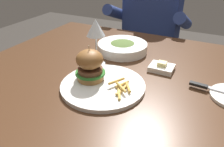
# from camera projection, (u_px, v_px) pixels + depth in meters

# --- Properties ---
(dining_table) EXTENTS (1.10, 0.96, 0.74)m
(dining_table) POSITION_uv_depth(u_px,v_px,m) (113.00, 89.00, 0.92)
(dining_table) COLOR #472B19
(dining_table) RESTS_ON ground
(main_plate) EXTENTS (0.29, 0.29, 0.01)m
(main_plate) POSITION_uv_depth(u_px,v_px,m) (103.00, 85.00, 0.75)
(main_plate) COLOR white
(main_plate) RESTS_ON dining_table
(burger_sandwich) EXTENTS (0.11, 0.11, 0.13)m
(burger_sandwich) POSITION_uv_depth(u_px,v_px,m) (90.00, 65.00, 0.75)
(burger_sandwich) COLOR #9E6B38
(burger_sandwich) RESTS_ON main_plate
(fries_pile) EXTENTS (0.08, 0.11, 0.02)m
(fries_pile) POSITION_uv_depth(u_px,v_px,m) (121.00, 88.00, 0.72)
(fries_pile) COLOR #E0B251
(fries_pile) RESTS_ON main_plate
(wine_glass) EXTENTS (0.07, 0.07, 0.19)m
(wine_glass) POSITION_uv_depth(u_px,v_px,m) (96.00, 30.00, 0.84)
(wine_glass) COLOR silver
(wine_glass) RESTS_ON dining_table
(table_knife) EXTENTS (0.22, 0.04, 0.01)m
(table_knife) POSITION_uv_depth(u_px,v_px,m) (218.00, 90.00, 0.72)
(table_knife) COLOR silver
(table_knife) RESTS_ON bread_plate
(butter_dish) EXTENTS (0.09, 0.08, 0.04)m
(butter_dish) POSITION_uv_depth(u_px,v_px,m) (162.00, 67.00, 0.86)
(butter_dish) COLOR white
(butter_dish) RESTS_ON dining_table
(soup_bowl) EXTENTS (0.23, 0.23, 0.05)m
(soup_bowl) POSITION_uv_depth(u_px,v_px,m) (122.00, 47.00, 1.02)
(soup_bowl) COLOR white
(soup_bowl) RESTS_ON dining_table
(diner_person) EXTENTS (0.51, 0.36, 1.18)m
(diner_person) POSITION_uv_depth(u_px,v_px,m) (150.00, 44.00, 1.58)
(diner_person) COLOR #282833
(diner_person) RESTS_ON ground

